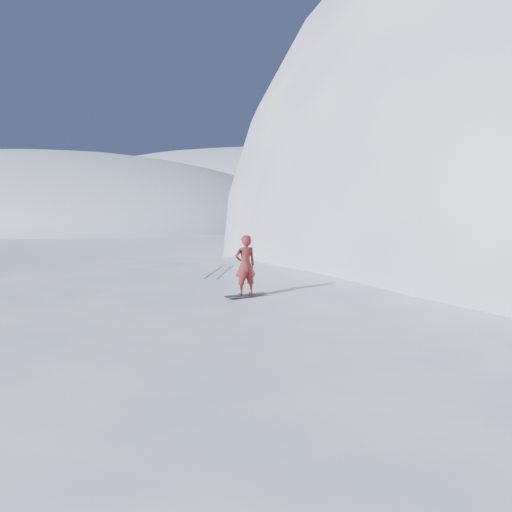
{
  "coord_description": "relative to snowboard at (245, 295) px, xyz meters",
  "views": [
    {
      "loc": [
        6.91,
        -13.14,
        5.54
      ],
      "look_at": [
        2.04,
        0.82,
        3.5
      ],
      "focal_mm": 32.0,
      "sensor_mm": 36.0,
      "label": 1
    }
  ],
  "objects": [
    {
      "name": "ground",
      "position": [
        -2.04,
        0.18,
        -2.41
      ],
      "size": [
        400.0,
        400.0,
        0.0
      ],
      "primitive_type": "plane",
      "color": "white",
      "rests_on": "ground"
    },
    {
      "name": "far_ridge_a",
      "position": [
        -72.04,
        60.18,
        -2.41
      ],
      "size": [
        120.0,
        70.0,
        28.0
      ],
      "primitive_type": "ellipsoid",
      "color": "white",
      "rests_on": "ground"
    },
    {
      "name": "wind_bumps",
      "position": [
        -2.6,
        2.3,
        -2.41
      ],
      "size": [
        16.0,
        14.4,
        1.0
      ],
      "color": "white",
      "rests_on": "ground"
    },
    {
      "name": "snowboard",
      "position": [
        0.0,
        0.0,
        0.0
      ],
      "size": [
        1.13,
        1.09,
        0.02
      ],
      "primitive_type": "cube",
      "rotation": [
        0.0,
        0.0,
        0.76
      ],
      "color": "black",
      "rests_on": "near_ridge"
    },
    {
      "name": "far_ridge_c",
      "position": [
        -42.04,
        110.18,
        -2.41
      ],
      "size": [
        140.0,
        90.0,
        36.0
      ],
      "primitive_type": "ellipsoid",
      "color": "white",
      "rests_on": "ground"
    },
    {
      "name": "snowboarder",
      "position": [
        0.0,
        0.0,
        0.94
      ],
      "size": [
        0.8,
        0.79,
        1.86
      ],
      "primitive_type": "imported",
      "rotation": [
        0.0,
        0.0,
        3.9
      ],
      "color": "maroon",
      "rests_on": "snowboard"
    },
    {
      "name": "board_tracks",
      "position": [
        -2.83,
        5.04,
        0.01
      ],
      "size": [
        1.69,
        5.9,
        0.04
      ],
      "color": "silver",
      "rests_on": "ground"
    },
    {
      "name": "near_ridge",
      "position": [
        -1.04,
        3.18,
        -2.41
      ],
      "size": [
        36.0,
        28.0,
        4.8
      ],
      "primitive_type": "ellipsoid",
      "color": "white",
      "rests_on": "ground"
    },
    {
      "name": "peak_shoulder",
      "position": [
        7.96,
        20.18,
        -2.41
      ],
      "size": [
        28.0,
        24.0,
        18.0
      ],
      "primitive_type": "ellipsoid",
      "color": "white",
      "rests_on": "ground"
    }
  ]
}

